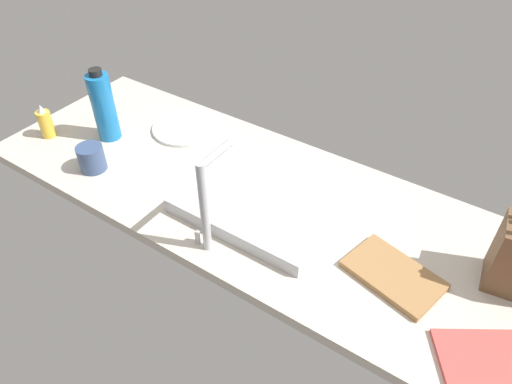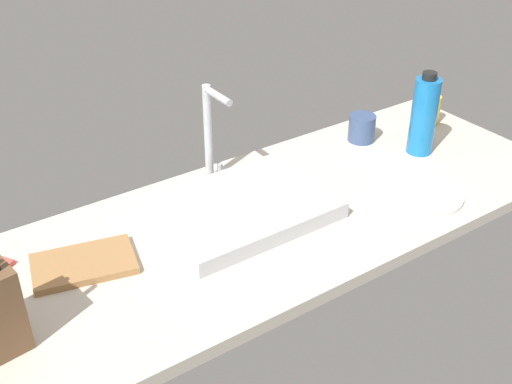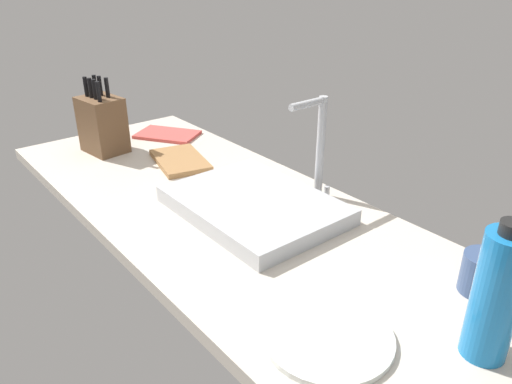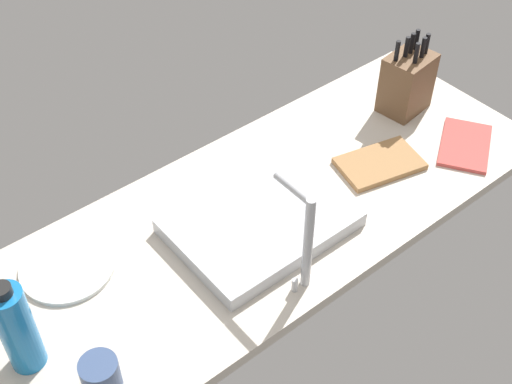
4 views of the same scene
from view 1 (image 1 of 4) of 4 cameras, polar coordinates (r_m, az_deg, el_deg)
name	(u,v)px [view 1 (image 1 of 4)]	position (r cm, az deg, el deg)	size (l,w,h in cm)	color
countertop_slab	(261,201)	(146.89, 0.63, -1.09)	(188.77, 65.39, 3.50)	beige
sink_basin	(260,202)	(140.47, 0.52, -1.28)	(45.90, 34.10, 4.45)	#B7BABF
faucet	(206,199)	(120.18, -6.09, -0.89)	(5.50, 13.04, 29.33)	#B7BABF
cutting_board	(393,275)	(128.34, 16.38, -9.65)	(24.09, 14.95, 1.80)	#9E7042
soap_bottle	(46,123)	(185.31, -24.23, 7.69)	(4.94, 4.94, 12.77)	gold
water_bottle	(104,106)	(173.48, -18.06, 9.87)	(7.92, 7.92, 26.46)	#1970B7
dinner_plate	(185,128)	(177.44, -8.62, 7.73)	(24.15, 24.15, 1.20)	silver
dish_towel	(490,359)	(122.02, 26.57, -17.72)	(22.81, 14.33, 1.20)	#CC4C47
coffee_mug	(91,158)	(163.20, -19.40, 3.93)	(8.63, 8.63, 8.74)	#384C75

